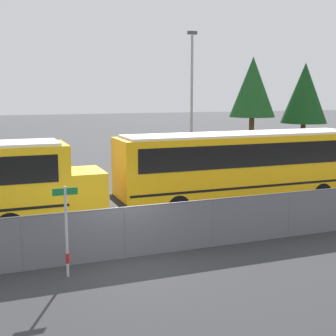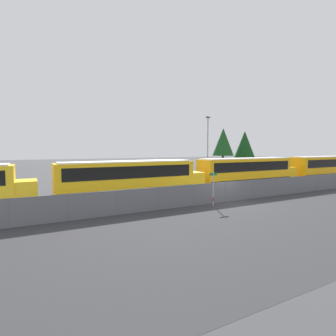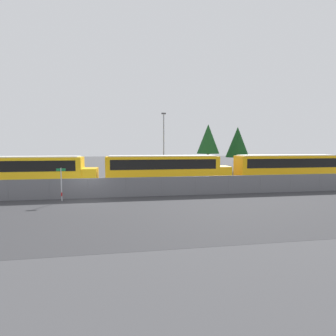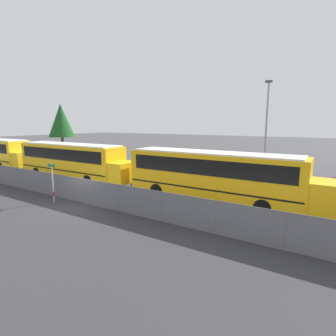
{
  "view_description": "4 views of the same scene",
  "coord_description": "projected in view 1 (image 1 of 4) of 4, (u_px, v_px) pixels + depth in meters",
  "views": [
    {
      "loc": [
        -3.82,
        -13.82,
        5.24
      ],
      "look_at": [
        3.68,
        5.75,
        1.83
      ],
      "focal_mm": 50.0,
      "sensor_mm": 36.0,
      "label": 1
    },
    {
      "loc": [
        -14.34,
        -16.9,
        4.47
      ],
      "look_at": [
        -2.74,
        5.08,
        2.61
      ],
      "focal_mm": 28.0,
      "sensor_mm": 36.0,
      "label": 2
    },
    {
      "loc": [
        3.01,
        -22.47,
        4.29
      ],
      "look_at": [
        7.54,
        4.77,
        2.07
      ],
      "focal_mm": 28.0,
      "sensor_mm": 36.0,
      "label": 3
    },
    {
      "loc": [
        13.71,
        -11.28,
        5.26
      ],
      "look_at": [
        3.21,
        5.48,
        1.88
      ],
      "focal_mm": 28.0,
      "sensor_mm": 36.0,
      "label": 4
    }
  ],
  "objects": [
    {
      "name": "street_sign",
      "position": [
        66.0,
        229.0,
        13.21
      ],
      "size": [
        0.7,
        0.09,
        2.65
      ],
      "color": "#B7B7BC",
      "rests_on": "ground_plane"
    },
    {
      "name": "tree_0",
      "position": [
        253.0,
        87.0,
        39.73
      ],
      "size": [
        3.9,
        3.9,
        8.21
      ],
      "color": "#51381E",
      "rests_on": "ground_plane"
    },
    {
      "name": "tree_1",
      "position": [
        305.0,
        93.0,
        41.9
      ],
      "size": [
        4.12,
        4.12,
        7.84
      ],
      "color": "#51381E",
      "rests_on": "ground_plane"
    },
    {
      "name": "school_bus_2",
      "position": [
        248.0,
        162.0,
        21.65
      ],
      "size": [
        13.3,
        2.49,
        3.41
      ],
      "color": "#EDA80F",
      "rests_on": "ground_plane"
    },
    {
      "name": "ground_plane",
      "position": [
        125.0,
        258.0,
        14.93
      ],
      "size": [
        200.0,
        200.0,
        0.0
      ],
      "primitive_type": "plane",
      "color": "#424244"
    },
    {
      "name": "fence",
      "position": [
        125.0,
        232.0,
        14.79
      ],
      "size": [
        68.32,
        0.07,
        1.69
      ],
      "color": "#9EA0A5",
      "rests_on": "ground_plane"
    },
    {
      "name": "light_pole",
      "position": [
        192.0,
        97.0,
        30.03
      ],
      "size": [
        0.6,
        0.24,
        9.03
      ],
      "color": "gray",
      "rests_on": "ground_plane"
    }
  ]
}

